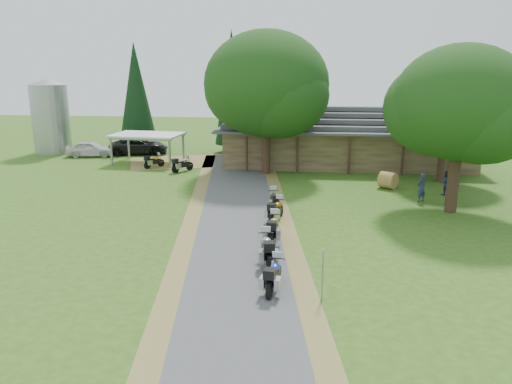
# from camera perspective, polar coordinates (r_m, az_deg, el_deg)

# --- Properties ---
(ground) EXTENTS (120.00, 120.00, 0.00)m
(ground) POSITION_cam_1_polar(r_m,az_deg,el_deg) (20.86, -2.27, -9.11)
(ground) COLOR #355417
(ground) RESTS_ON ground
(driveway) EXTENTS (51.95, 51.95, 0.00)m
(driveway) POSITION_cam_1_polar(r_m,az_deg,el_deg) (24.61, -2.09, -5.35)
(driveway) COLOR #48484A
(driveway) RESTS_ON ground
(lodge) EXTENTS (21.40, 9.40, 4.90)m
(lodge) POSITION_cam_1_polar(r_m,az_deg,el_deg) (43.43, 10.24, 6.45)
(lodge) COLOR brown
(lodge) RESTS_ON ground
(silo) EXTENTS (3.77, 3.77, 6.97)m
(silo) POSITION_cam_1_polar(r_m,az_deg,el_deg) (51.52, -22.43, 7.99)
(silo) COLOR gray
(silo) RESTS_ON ground
(carport) EXTENTS (6.13, 4.40, 2.50)m
(carport) POSITION_cam_1_polar(r_m,az_deg,el_deg) (44.11, -12.23, 4.90)
(carport) COLOR silver
(carport) RESTS_ON ground
(car_white_sedan) EXTENTS (3.22, 5.79, 1.82)m
(car_white_sedan) POSITION_cam_1_polar(r_m,az_deg,el_deg) (48.52, -18.42, 4.93)
(car_white_sedan) COLOR silver
(car_white_sedan) RESTS_ON ground
(car_dark_suv) EXTENTS (3.96, 6.36, 2.26)m
(car_dark_suv) POSITION_cam_1_polar(r_m,az_deg,el_deg) (48.63, -13.28, 5.57)
(car_dark_suv) COLOR black
(car_dark_suv) RESTS_ON ground
(motorcycle_row_a) EXTENTS (0.90, 2.00, 1.32)m
(motorcycle_row_a) POSITION_cam_1_polar(r_m,az_deg,el_deg) (19.04, 2.06, -9.34)
(motorcycle_row_a) COLOR navy
(motorcycle_row_a) RESTS_ON ground
(motorcycle_row_b) EXTENTS (1.06, 2.23, 1.46)m
(motorcycle_row_b) POSITION_cam_1_polar(r_m,az_deg,el_deg) (21.39, 1.27, -6.37)
(motorcycle_row_b) COLOR #93969A
(motorcycle_row_b) RESTS_ON ground
(motorcycle_row_c) EXTENTS (0.73, 2.15, 1.46)m
(motorcycle_row_c) POSITION_cam_1_polar(r_m,az_deg,el_deg) (23.96, 1.99, -4.06)
(motorcycle_row_c) COLOR gold
(motorcycle_row_c) RESTS_ON ground
(motorcycle_row_d) EXTENTS (1.09, 2.03, 1.33)m
(motorcycle_row_d) POSITION_cam_1_polar(r_m,az_deg,el_deg) (27.15, 2.32, -1.97)
(motorcycle_row_d) COLOR #C85E09
(motorcycle_row_d) RESTS_ON ground
(motorcycle_row_e) EXTENTS (1.01, 2.06, 1.35)m
(motorcycle_row_e) POSITION_cam_1_polar(r_m,az_deg,el_deg) (28.89, 2.11, -0.92)
(motorcycle_row_e) COLOR black
(motorcycle_row_e) RESTS_ON ground
(motorcycle_carport_a) EXTENTS (1.50, 1.75, 1.20)m
(motorcycle_carport_a) POSITION_cam_1_polar(r_m,az_deg,el_deg) (41.94, -11.56, 3.54)
(motorcycle_carport_a) COLOR gold
(motorcycle_carport_a) RESTS_ON ground
(motorcycle_carport_b) EXTENTS (1.59, 1.89, 1.29)m
(motorcycle_carport_b) POSITION_cam_1_polar(r_m,az_deg,el_deg) (40.03, -8.41, 3.23)
(motorcycle_carport_b) COLOR slate
(motorcycle_carport_b) RESTS_ON ground
(person_a) EXTENTS (0.73, 0.70, 2.10)m
(person_a) POSITION_cam_1_polar(r_m,az_deg,el_deg) (32.47, 18.40, 0.74)
(person_a) COLOR navy
(person_a) RESTS_ON ground
(person_b) EXTENTS (0.57, 0.43, 1.90)m
(person_b) POSITION_cam_1_polar(r_m,az_deg,el_deg) (34.72, 20.87, 1.22)
(person_b) COLOR navy
(person_b) RESTS_ON ground
(hay_bale) EXTENTS (1.51, 1.53, 1.14)m
(hay_bale) POSITION_cam_1_polar(r_m,az_deg,el_deg) (35.43, 14.85, 1.31)
(hay_bale) COLOR olive
(hay_bale) RESTS_ON ground
(sign_post) EXTENTS (0.35, 0.06, 1.97)m
(sign_post) POSITION_cam_1_polar(r_m,az_deg,el_deg) (18.26, 7.61, -9.42)
(sign_post) COLOR gray
(sign_post) RESTS_ON ground
(oak_lodge_left) EXTENTS (9.38, 9.38, 11.07)m
(oak_lodge_left) POSITION_cam_1_polar(r_m,az_deg,el_deg) (38.32, 1.18, 10.28)
(oak_lodge_left) COLOR #123710
(oak_lodge_left) RESTS_ON ground
(oak_lodge_right) EXTENTS (6.39, 6.39, 8.87)m
(oak_lodge_right) POSITION_cam_1_polar(r_m,az_deg,el_deg) (38.06, 20.84, 7.65)
(oak_lodge_right) COLOR #123710
(oak_lodge_right) RESTS_ON ground
(oak_driveway) EXTENTS (7.53, 7.53, 10.11)m
(oak_driveway) POSITION_cam_1_polar(r_m,az_deg,el_deg) (30.16, 22.17, 7.16)
(oak_driveway) COLOR #123710
(oak_driveway) RESTS_ON ground
(cedar_near) EXTENTS (3.31, 3.31, 11.42)m
(cedar_near) POSITION_cam_1_polar(r_m,az_deg,el_deg) (47.74, -2.76, 11.30)
(cedar_near) COLOR black
(cedar_near) RESTS_ON ground
(cedar_far) EXTENTS (3.60, 3.60, 10.43)m
(cedar_far) POSITION_cam_1_polar(r_m,az_deg,el_deg) (51.42, -13.52, 10.60)
(cedar_far) COLOR black
(cedar_far) RESTS_ON ground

